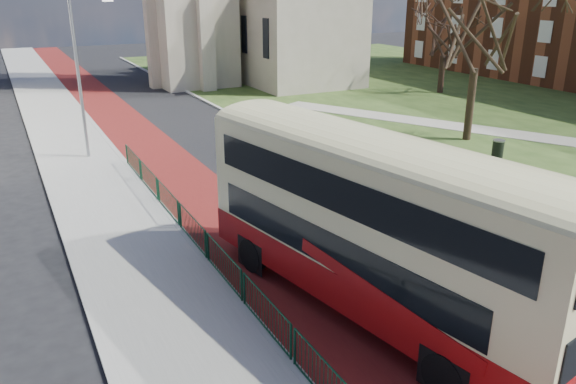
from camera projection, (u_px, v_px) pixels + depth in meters
ground at (349, 296)px, 16.41m from camera, size 160.00×160.00×0.00m
road_carriageway at (187, 137)px, 33.73m from camera, size 9.00×120.00×0.01m
bus_lane at (143, 142)px, 32.57m from camera, size 3.40×120.00×0.01m
pavement_west at (74, 149)px, 30.92m from camera, size 4.00×120.00×0.12m
kerb_west at (111, 145)px, 31.78m from camera, size 0.25×120.00×0.13m
kerb_east at (245, 121)px, 37.36m from camera, size 0.25×80.00×0.13m
grass_green at (468, 97)px, 45.94m from camera, size 40.00×80.00×0.04m
footpath at (539, 138)px, 33.33m from camera, size 18.84×32.82×0.03m
pedestrian_railing at (206, 246)px, 18.28m from camera, size 0.07×24.00×1.12m
streetlamp at (81, 70)px, 27.97m from camera, size 2.13×0.18×8.00m
bus at (374, 219)px, 14.74m from camera, size 4.75×11.86×4.84m
winter_tree_near at (481, 8)px, 30.51m from camera, size 7.89×7.89×10.63m
winter_tree_far at (446, 26)px, 45.69m from camera, size 5.39×5.39×7.87m
litter_bin at (498, 149)px, 29.19m from camera, size 0.69×0.69×1.00m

